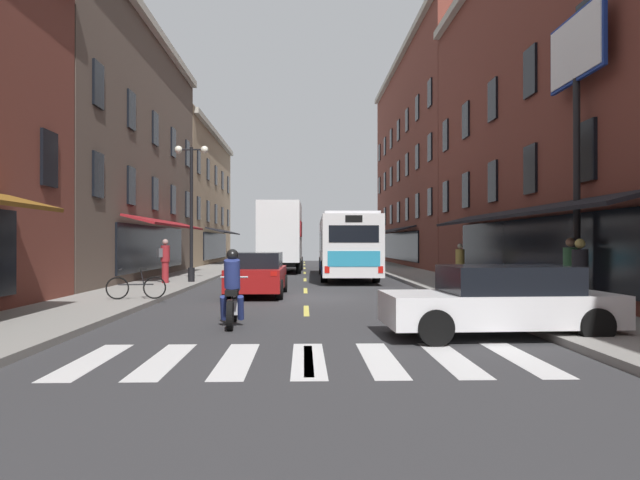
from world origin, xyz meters
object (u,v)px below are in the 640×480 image
at_px(sedan_near, 501,301).
at_px(pedestrian_rear, 570,271).
at_px(transit_bus, 346,246).
at_px(sedan_mid, 257,274).
at_px(bicycle_near, 136,287).
at_px(pedestrian_far, 580,275).
at_px(pedestrian_mid, 460,263).
at_px(sedan_far, 287,257).
at_px(pedestrian_near, 165,260).
at_px(motorcycle_rider, 232,293).
at_px(box_truck, 281,238).
at_px(street_lamp_twin, 191,207).
at_px(billboard_sign, 576,81).

relative_size(sedan_near, pedestrian_rear, 2.46).
height_order(transit_bus, sedan_mid, transit_bus).
height_order(bicycle_near, pedestrian_far, pedestrian_far).
relative_size(transit_bus, pedestrian_mid, 7.07).
xyz_separation_m(sedan_far, pedestrian_near, (-4.41, -20.85, 0.40)).
height_order(sedan_mid, bicycle_near, sedan_mid).
bearing_deg(pedestrian_mid, motorcycle_rider, -159.87).
distance_m(bicycle_near, pedestrian_near, 7.03).
distance_m(transit_bus, sedan_near, 18.69).
bearing_deg(pedestrian_far, pedestrian_mid, -161.54).
xyz_separation_m(box_truck, sedan_far, (0.04, 9.64, -1.39)).
height_order(sedan_near, sedan_far, sedan_far).
distance_m(pedestrian_rear, street_lamp_twin, 15.59).
relative_size(sedan_mid, pedestrian_mid, 2.65).
relative_size(sedan_far, pedestrian_rear, 2.66).
height_order(sedan_mid, pedestrian_mid, pedestrian_mid).
xyz_separation_m(sedan_far, street_lamp_twin, (-3.47, -20.09, 2.63)).
distance_m(billboard_sign, transit_bus, 15.99).
bearing_deg(box_truck, pedestrian_far, -70.83).
relative_size(box_truck, sedan_far, 1.55).
bearing_deg(billboard_sign, pedestrian_far, -113.30).
xyz_separation_m(billboard_sign, pedestrian_mid, (-0.73, 8.68, -5.05)).
xyz_separation_m(sedan_mid, pedestrian_near, (-4.15, 4.46, 0.36)).
bearing_deg(pedestrian_mid, street_lamp_twin, 138.98).
distance_m(sedan_far, pedestrian_near, 21.32).
relative_size(pedestrian_mid, pedestrian_rear, 0.91).
height_order(sedan_far, pedestrian_near, pedestrian_near).
xyz_separation_m(pedestrian_far, street_lamp_twin, (-11.14, 11.74, 2.29)).
relative_size(bicycle_near, pedestrian_far, 0.97).
bearing_deg(pedestrian_near, sedan_far, 133.58).
height_order(box_truck, pedestrian_near, box_truck).
distance_m(sedan_mid, pedestrian_mid, 8.87).
distance_m(sedan_near, pedestrian_rear, 5.12).
relative_size(transit_bus, pedestrian_near, 6.36).
bearing_deg(pedestrian_near, street_lamp_twin, 94.63).
bearing_deg(pedestrian_far, billboard_sign, 175.25).
bearing_deg(sedan_near, box_truck, 101.74).
relative_size(sedan_far, motorcycle_rider, 2.30).
bearing_deg(pedestrian_near, sedan_near, 1.00).
relative_size(motorcycle_rider, pedestrian_rear, 1.16).
xyz_separation_m(pedestrian_far, pedestrian_rear, (0.56, 1.70, 0.02)).
height_order(box_truck, bicycle_near, box_truck).
xyz_separation_m(sedan_near, bicycle_near, (-8.66, 6.31, -0.19)).
distance_m(pedestrian_near, street_lamp_twin, 2.54).
distance_m(billboard_sign, sedan_far, 31.69).
height_order(bicycle_near, pedestrian_mid, pedestrian_mid).
distance_m(transit_bus, sedan_far, 15.93).
relative_size(sedan_near, sedan_far, 0.92).
height_order(pedestrian_near, pedestrian_far, pedestrian_near).
bearing_deg(pedestrian_far, sedan_mid, -110.83).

